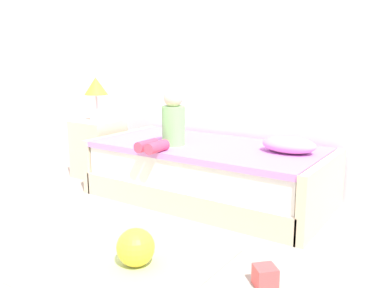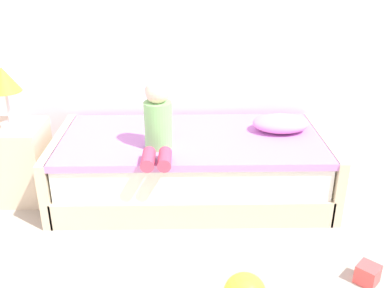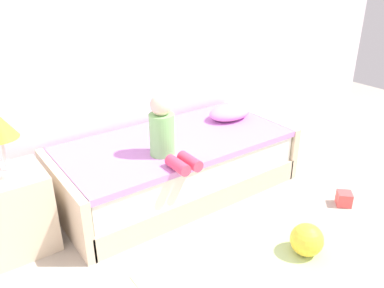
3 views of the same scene
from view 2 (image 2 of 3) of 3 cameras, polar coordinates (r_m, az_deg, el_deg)
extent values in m
cube|color=beige|center=(3.54, -0.07, -4.99)|extent=(2.00, 1.00, 0.20)
cube|color=white|center=(3.44, -0.07, -1.72)|extent=(1.94, 0.94, 0.25)
cube|color=#C67FD1|center=(3.38, -0.08, 0.57)|extent=(1.98, 0.98, 0.05)
cube|color=beige|center=(3.60, -16.53, -2.84)|extent=(0.07, 1.00, 0.50)
cube|color=beige|center=(3.63, 16.25, -2.59)|extent=(0.07, 1.00, 0.50)
cube|color=beige|center=(3.68, -21.62, -2.17)|extent=(0.44, 0.44, 0.60)
cylinder|color=silver|center=(3.56, -22.38, 2.38)|extent=(0.15, 0.15, 0.03)
cylinder|color=silver|center=(3.52, -22.73, 4.42)|extent=(0.02, 0.02, 0.24)
cone|color=#F29E33|center=(3.46, -23.28, 7.69)|extent=(0.24, 0.24, 0.18)
cylinder|color=#7FC672|center=(3.14, -4.39, 2.49)|extent=(0.20, 0.20, 0.34)
sphere|color=beige|center=(3.06, -4.54, 6.79)|extent=(0.17, 0.17, 0.17)
cylinder|color=#D83F60|center=(2.92, -5.70, -1.98)|extent=(0.09, 0.22, 0.09)
cylinder|color=#D83F60|center=(2.91, -3.54, -1.97)|extent=(0.09, 0.22, 0.09)
ellipsoid|color=#EA8CC6|center=(3.51, 11.42, 2.64)|extent=(0.44, 0.30, 0.13)
cube|color=#E54C4C|center=(2.90, 21.79, -15.38)|extent=(0.17, 0.17, 0.12)
camera|label=1|loc=(1.98, 80.14, -13.86)|focal=38.62mm
camera|label=3|loc=(1.71, -76.78, 8.72)|focal=36.70mm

